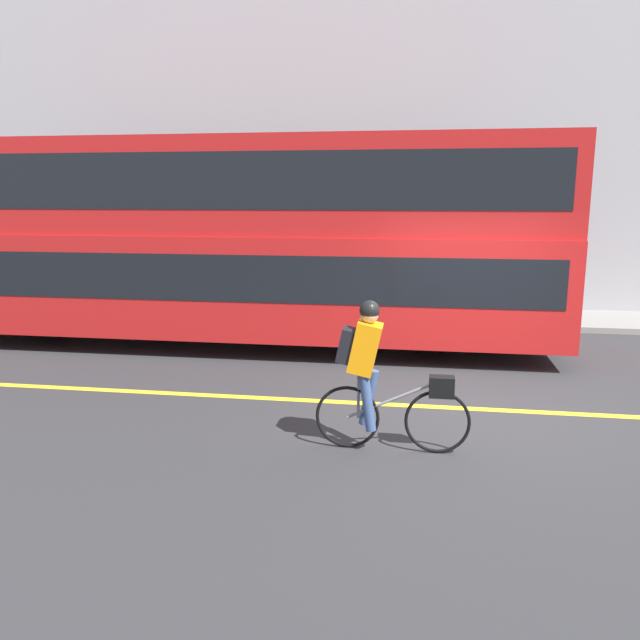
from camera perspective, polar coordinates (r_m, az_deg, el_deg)
ground_plane at (r=8.37m, az=14.02°, el=-7.86°), size 80.00×80.00×0.00m
road_center_line at (r=8.35m, az=14.03°, el=-7.89°), size 50.00×0.14×0.01m
sidewalk_curb at (r=14.08m, az=12.02°, el=0.28°), size 60.00×2.02×0.12m
building_facade at (r=15.02m, az=12.39°, el=15.02°), size 60.00×0.30×7.45m
bus at (r=11.38m, az=-8.32°, el=7.87°), size 11.60×2.51×3.65m
cyclist_on_bike at (r=6.64m, az=5.19°, el=-4.66°), size 1.66×0.32×1.64m
trash_bin at (r=13.93m, az=14.52°, el=2.26°), size 0.57×0.57×0.94m
street_sign_post at (r=13.97m, az=19.30°, el=5.87°), size 0.36×0.09×2.51m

